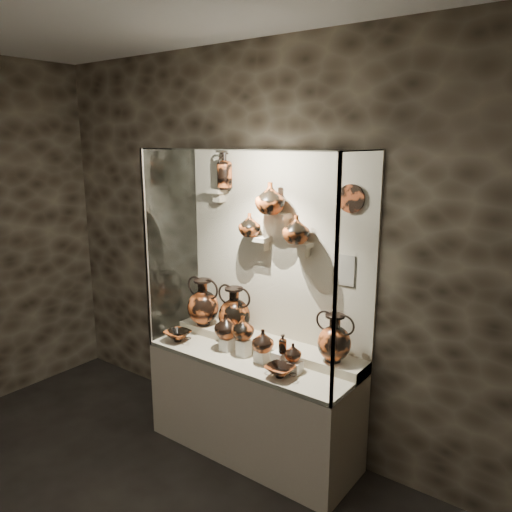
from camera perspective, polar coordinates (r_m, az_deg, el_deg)
The scene contains 36 objects.
wall_back at distance 3.95m, azimuth 2.43°, elevation 0.55°, with size 5.00×0.02×3.20m, color #2C251C.
plinth at distance 4.14m, azimuth -0.34°, elevation -16.68°, with size 1.70×0.60×0.80m, color beige.
front_tier at distance 3.95m, azimuth -0.35°, elevation -11.45°, with size 1.68×0.58×0.03m, color #B9AB8F.
rear_tier at distance 4.07m, azimuth 1.16°, elevation -10.18°, with size 1.70×0.25×0.10m, color #B9AB8F.
back_panel at distance 3.95m, azimuth 2.39°, elevation 0.54°, with size 1.70×0.03×1.60m, color beige.
glass_front at distance 3.47m, azimuth -3.32°, elevation -1.22°, with size 1.70×0.01×1.60m, color white.
glass_left at distance 4.25m, azimuth -9.51°, elevation 1.28°, with size 0.01×0.60×1.60m, color white.
glass_right at distance 3.27m, azimuth 11.54°, elevation -2.36°, with size 0.01×0.60×1.60m, color white.
glass_top at distance 3.60m, azimuth -0.39°, elevation 12.12°, with size 1.70×0.60×0.01m, color white.
frame_post_left at distance 4.05m, azimuth -12.39°, elevation 0.58°, with size 0.02×0.02×1.60m, color gray.
frame_post_right at distance 3.02m, azimuth 9.06°, elevation -3.54°, with size 0.02×0.02×1.60m, color gray.
pedestal_a at distance 4.02m, azimuth -3.33°, elevation -10.04°, with size 0.09×0.09×0.10m, color white.
pedestal_b at distance 3.91m, azimuth -1.40°, elevation -10.44°, with size 0.09×0.09×0.13m, color white.
pedestal_c at distance 3.83m, azimuth 0.65°, elevation -11.33°, with size 0.09×0.09×0.09m, color white.
pedestal_d at distance 3.74m, azimuth 2.67°, elevation -11.71°, with size 0.09×0.09×0.12m, color white.
pedestal_e at distance 3.68m, azimuth 4.52°, elevation -12.52°, with size 0.09×0.09×0.08m, color white.
bracket_ul at distance 4.15m, azimuth -4.47°, elevation 7.43°, with size 0.14×0.12×0.04m, color beige.
bracket_ca at distance 3.92m, azimuth 0.58°, elevation 1.96°, with size 0.14×0.12×0.04m, color beige.
bracket_cb at distance 3.77m, azimuth 3.05°, elevation 4.59°, with size 0.10×0.12×0.04m, color beige.
bracket_cc at distance 3.71m, azimuth 5.32°, elevation 1.28°, with size 0.14×0.12×0.04m, color beige.
amphora_left at distance 4.32m, azimuth -6.05°, elevation -5.25°, with size 0.33×0.33×0.41m, color #BF5424, non-canonical shape.
amphora_mid at distance 4.11m, azimuth -2.48°, elevation -6.23°, with size 0.32×0.32×0.40m, color #98421A, non-canonical shape.
amphora_right at distance 3.66m, azimuth 8.92°, elevation -9.21°, with size 0.28×0.28×0.36m, color #BF5424, non-canonical shape.
jug_a at distance 3.98m, azimuth -3.40°, elevation -7.94°, with size 0.19×0.19×0.20m, color #BF5424.
jug_b at distance 3.87m, azimuth -1.49°, elevation -8.17°, with size 0.18×0.18×0.18m, color #98421A.
jug_c at distance 3.76m, azimuth 0.82°, elevation -9.63°, with size 0.16×0.16×0.17m, color #BF5424.
jug_e at distance 3.65m, azimuth 4.27°, elevation -10.89°, with size 0.12×0.12×0.13m, color #BF5424.
lekythos_small at distance 3.66m, azimuth 3.10°, elevation -9.89°, with size 0.07×0.07×0.16m, color #98421A, non-canonical shape.
kylix_left at distance 4.23m, azimuth -8.91°, elevation -8.90°, with size 0.27×0.23×0.11m, color #98421A, non-canonical shape.
kylix_right at distance 3.60m, azimuth 2.79°, elevation -12.90°, with size 0.26×0.22×0.10m, color #BF5424, non-canonical shape.
lekythos_tall at distance 4.06m, azimuth -3.59°, elevation 9.93°, with size 0.13×0.13×0.33m, color #BF5424, non-canonical shape.
ovoid_vase_a at distance 3.92m, azimuth -0.72°, elevation 3.59°, with size 0.18×0.18×0.18m, color #98421A.
ovoid_vase_b at distance 3.74m, azimuth 1.65°, elevation 6.63°, with size 0.23×0.23×0.24m, color #98421A.
ovoid_vase_c at distance 3.66m, azimuth 4.63°, elevation 3.08°, with size 0.20×0.20×0.21m, color #98421A.
wall_plate at distance 3.53m, azimuth 10.75°, elevation 6.46°, with size 0.20×0.20×0.02m, color #AB4521.
info_placard at distance 3.65m, azimuth 9.92°, elevation -1.56°, with size 0.17×0.01×0.23m, color beige.
Camera 1 is at (2.17, -0.69, 2.46)m, focal length 35.00 mm.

